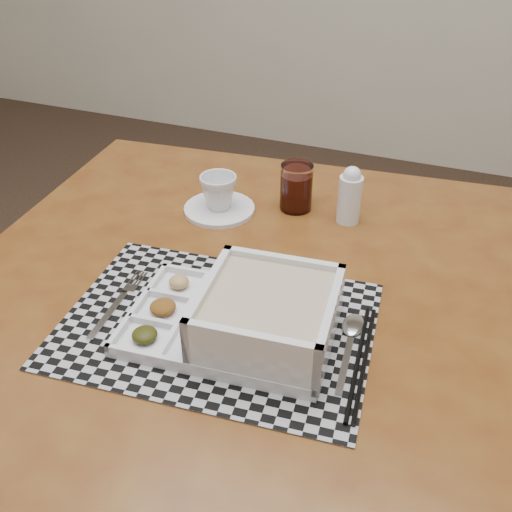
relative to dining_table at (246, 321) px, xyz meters
The scene contains 10 objects.
dining_table is the anchor object (origin of this frame).
placemat 0.14m from the dining_table, 91.60° to the right, with size 0.49×0.35×0.00m, color #9B9BA2.
serving_tray 0.18m from the dining_table, 59.55° to the right, with size 0.34×0.25×0.10m.
fork 0.23m from the dining_table, 145.59° to the right, with size 0.03×0.19×0.00m.
spoon 0.23m from the dining_table, 14.13° to the right, with size 0.04×0.18×0.01m.
chopsticks 0.27m from the dining_table, 25.88° to the right, with size 0.04×0.24×0.01m.
saucer 0.28m from the dining_table, 124.10° to the left, with size 0.15×0.15×0.01m, color silver.
cup 0.30m from the dining_table, 124.10° to the left, with size 0.08×0.08×0.07m, color silver.
juice_glass 0.32m from the dining_table, 90.71° to the left, with size 0.07×0.07×0.10m.
creamer_bottle 0.33m from the dining_table, 68.20° to the left, with size 0.05×0.05×0.12m.
Camera 1 is at (1.02, -0.56, 1.39)m, focal length 40.00 mm.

